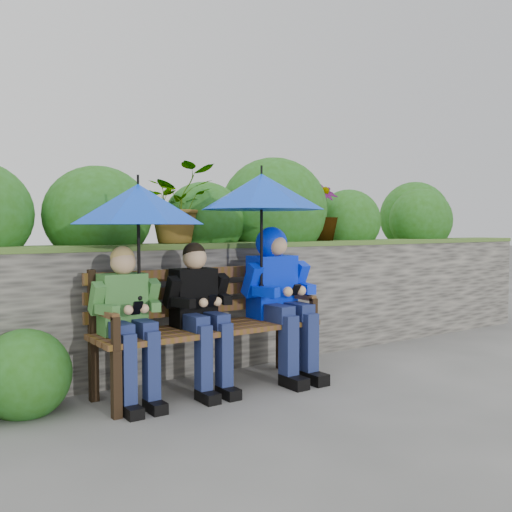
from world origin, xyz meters
TOP-DOWN VIEW (x-y plane):
  - ground at (0.00, 0.00)m, footprint 60.00×60.00m
  - garden_backdrop at (-0.02, 1.59)m, footprint 8.00×2.89m
  - park_bench at (-0.36, 0.22)m, footprint 1.67×0.49m
  - boy_left at (-0.98, 0.15)m, footprint 0.45×0.52m
  - boy_middle at (-0.44, 0.15)m, footprint 0.46×0.53m
  - boy_right at (0.25, 0.16)m, footprint 0.54×0.65m
  - umbrella_left at (-0.89, 0.17)m, footprint 0.89×0.89m
  - umbrella_right at (0.07, 0.12)m, footprint 0.93×0.93m

SIDE VIEW (x-z plane):
  - ground at x=0.00m, z-range 0.00..0.00m
  - park_bench at x=-0.36m, z-range 0.06..0.94m
  - boy_left at x=-0.98m, z-range 0.07..1.11m
  - boy_middle at x=-0.44m, z-range 0.07..1.12m
  - garden_backdrop at x=-0.02m, z-range -0.29..1.58m
  - boy_right at x=0.25m, z-range 0.10..1.27m
  - umbrella_left at x=-0.89m, z-range 0.90..1.73m
  - umbrella_right at x=0.07m, z-range 0.96..1.89m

